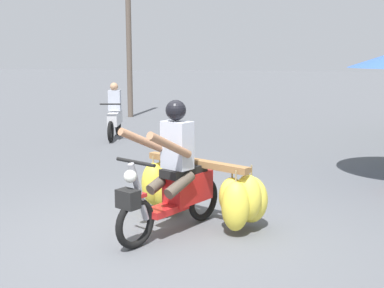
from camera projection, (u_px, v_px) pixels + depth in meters
The scene contains 4 objects.
ground_plane at pixel (157, 239), 5.70m from camera, with size 120.00×120.00×0.00m, color #56595E.
motorbike_main_loaded at pixel (190, 187), 6.16m from camera, with size 1.82×1.96×1.58m.
motorbike_distant_ahead_left at pixel (115, 116), 12.49m from camera, with size 0.60×1.60×1.40m.
utility_pole at pixel (129, 36), 16.39m from camera, with size 0.18×0.18×5.38m, color brown.
Camera 1 is at (1.67, -5.16, 2.09)m, focal length 46.43 mm.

